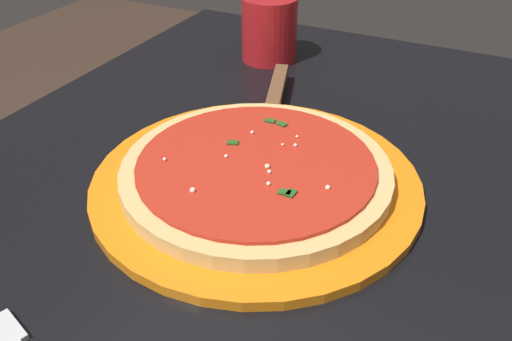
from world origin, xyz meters
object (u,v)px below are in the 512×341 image
at_px(pizza, 256,170).
at_px(pizza_server, 274,103).
at_px(serving_plate, 256,182).
at_px(cup_tall_drink, 269,29).

distance_m(pizza, pizza_server, 0.16).
relative_size(serving_plate, pizza, 1.23).
relative_size(pizza_server, cup_tall_drink, 2.29).
height_order(serving_plate, pizza, pizza).
bearing_deg(serving_plate, pizza_server, -161.68).
xyz_separation_m(pizza, pizza_server, (-0.16, -0.05, -0.00)).
xyz_separation_m(serving_plate, cup_tall_drink, (-0.32, -0.14, 0.04)).
relative_size(pizza, pizza_server, 1.26).
bearing_deg(pizza_server, cup_tall_drink, -152.90).
xyz_separation_m(serving_plate, pizza_server, (-0.16, -0.05, 0.01)).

